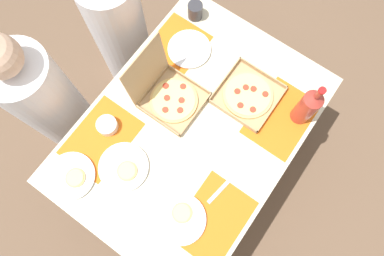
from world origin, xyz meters
name	(u,v)px	position (x,y,z in m)	size (l,w,h in m)	color
ground_plane	(192,158)	(0.00, 0.00, 0.00)	(6.00, 6.00, 0.00)	brown
dining_table	(192,134)	(0.00, 0.00, 0.61)	(1.31, 0.95, 0.72)	#3F3328
placemat_near_left	(213,219)	(-0.29, -0.33, 0.72)	(0.36, 0.26, 0.00)	orange
placemat_near_right	(281,118)	(0.29, -0.33, 0.72)	(0.36, 0.26, 0.00)	orange
placemat_far_left	(101,138)	(-0.29, 0.33, 0.72)	(0.36, 0.26, 0.00)	orange
placemat_far_right	(174,49)	(0.29, 0.33, 0.72)	(0.36, 0.26, 0.00)	orange
pizza_box_corner_left	(248,95)	(0.30, -0.13, 0.73)	(0.28, 0.28, 0.04)	tan
pizza_box_center	(168,94)	(0.06, 0.19, 0.77)	(0.27, 0.30, 0.30)	tan
plate_middle	(189,49)	(0.34, 0.26, 0.73)	(0.22, 0.22, 0.02)	white
plate_far_left	(181,218)	(-0.38, -0.21, 0.73)	(0.23, 0.23, 0.03)	white
plate_near_right	(71,176)	(-0.52, 0.32, 0.73)	(0.23, 0.23, 0.03)	white
plate_near_left	(124,167)	(-0.34, 0.15, 0.73)	(0.24, 0.24, 0.03)	white
soda_bottle	(308,106)	(0.35, -0.39, 0.85)	(0.09, 0.09, 0.32)	#B2382D
cup_clear_left	(195,11)	(0.52, 0.35, 0.77)	(0.08, 0.08, 0.09)	#333338
condiment_bowl	(107,126)	(-0.23, 0.33, 0.75)	(0.10, 0.10, 0.05)	white
knife_by_far_right	(224,186)	(-0.14, -0.28, 0.72)	(0.21, 0.02, 0.01)	#B7B7BC
knife_by_near_left	(303,82)	(0.52, -0.32, 0.72)	(0.21, 0.02, 0.01)	#B7B7BC
diner_left_seat	(53,105)	(-0.29, 0.74, 0.53)	(0.32, 0.32, 1.19)	white
diner_right_seat	(120,32)	(0.29, 0.74, 0.51)	(0.32, 0.32, 1.14)	white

